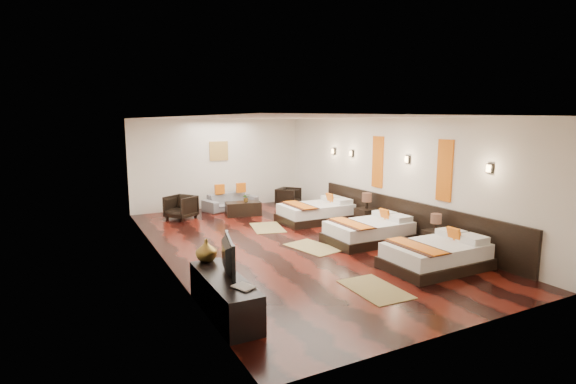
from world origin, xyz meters
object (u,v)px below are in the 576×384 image
nightstand_a (435,239)px  tv_console (224,296)px  bed_far (317,212)px  nightstand_b (366,216)px  armchair_right (289,197)px  sofa (231,201)px  coffee_table (243,209)px  armchair_left (181,207)px  figurine (206,250)px  tv (223,256)px  bed_near (437,255)px  book (238,289)px  bed_mid (370,231)px  table_plant (246,198)px

nightstand_a → tv_console: size_ratio=0.45×
bed_far → nightstand_b: 1.44m
nightstand_a → armchair_right: bearing=94.8°
armchair_right → sofa: bearing=124.0°
nightstand_a → tv_console: nightstand_a is taller
sofa → coffee_table: sofa is taller
bed_far → armchair_right: bed_far is taller
armchair_left → armchair_right: 3.49m
figurine → tv: bearing=-85.7°
bed_near → armchair_right: (0.27, 6.53, 0.06)m
sofa → coffee_table: size_ratio=1.73×
nightstand_a → tv: bearing=-171.9°
armchair_right → book: bearing=-162.0°
bed_mid → coffee_table: (-1.50, 3.98, -0.05)m
nightstand_a → bed_near: bearing=-134.2°
tv → sofa: 7.47m
bed_near → armchair_right: 6.54m
nightstand_b → book: 6.20m
book → sofa: book is taller
nightstand_b → bed_near: bearing=-103.5°
nightstand_b → table_plant: nightstand_b is taller
nightstand_b → tv: bearing=-148.1°
bed_mid → nightstand_b: bearing=55.8°
tv → armchair_left: tv is taller
bed_near → book: (-4.19, -0.61, 0.31)m
tv → table_plant: 6.51m
bed_far → table_plant: size_ratio=8.08×
bed_near → nightstand_a: (0.75, 0.77, 0.04)m
book → nightstand_a: bearing=15.6°
sofa → coffee_table: bearing=-106.1°
nightstand_a → nightstand_b: (0.00, 2.35, 0.03)m
nightstand_b → book: size_ratio=3.16×
table_plant → tv_console: bearing=-114.7°
bed_mid → armchair_left: bearing=126.3°
bed_far → table_plant: bed_far is taller
tv → figurine: size_ratio=2.60×
tv → armchair_left: 6.41m
book → tv: bearing=85.8°
figurine → bed_far: bearing=40.7°
armchair_right → coffee_table: size_ratio=0.68×
book → armchair_right: (4.46, 7.14, -0.25)m
bed_far → armchair_right: size_ratio=2.89×
armchair_right → tv: bearing=-164.3°
tv → armchair_left: (0.92, 6.32, -0.48)m
bed_far → sofa: bearing=119.2°
bed_near → sofa: bearing=102.1°
nightstand_b → sofa: (-2.25, 3.92, -0.07)m
nightstand_a → tv_console: bearing=-170.4°
nightstand_a → tv: tv is taller
bed_far → nightstand_b: (0.75, -1.23, 0.06)m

